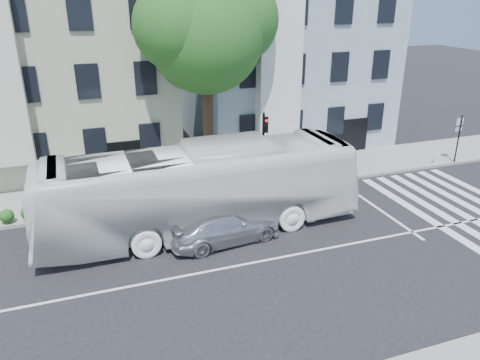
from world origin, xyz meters
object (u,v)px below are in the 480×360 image
bus (201,189)px  traffic_signal (264,140)px  sedan (224,226)px  fire_hydrant (436,158)px

bus → traffic_signal: traffic_signal is taller
bus → sedan: 1.81m
bus → sedan: bearing=-154.7°
bus → fire_hydrant: (14.93, 3.10, -1.39)m
traffic_signal → fire_hydrant: 10.84m
bus → sedan: (0.60, -1.23, -1.19)m
bus → traffic_signal: size_ratio=3.45×
sedan → traffic_signal: bearing=-44.6°
sedan → bus: bearing=18.8°
sedan → fire_hydrant: 14.97m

